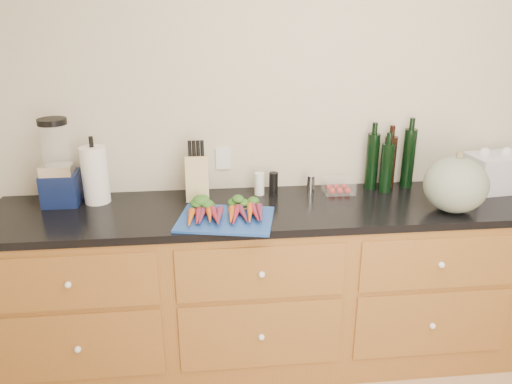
{
  "coord_description": "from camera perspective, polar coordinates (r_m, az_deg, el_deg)",
  "views": [
    {
      "loc": [
        -0.7,
        -1.1,
        1.92
      ],
      "look_at": [
        -0.45,
        1.2,
        1.06
      ],
      "focal_mm": 35.0,
      "sensor_mm": 36.0,
      "label": 1
    }
  ],
  "objects": [
    {
      "name": "cutting_board",
      "position": [
        2.45,
        -3.49,
        -3.12
      ],
      "size": [
        0.52,
        0.43,
        0.01
      ],
      "primitive_type": "cube",
      "rotation": [
        0.0,
        0.0,
        -0.21
      ],
      "color": "#1B4397",
      "rests_on": "countertop"
    },
    {
      "name": "cabinets",
      "position": [
        2.9,
        8.9,
        -10.34
      ],
      "size": [
        3.6,
        0.64,
        0.9
      ],
      "color": "brown",
      "rests_on": "ground"
    },
    {
      "name": "squash",
      "position": [
        2.7,
        21.85,
        0.79
      ],
      "size": [
        0.32,
        0.32,
        0.28
      ],
      "primitive_type": "ellipsoid",
      "color": "#606E5C",
      "rests_on": "countertop"
    },
    {
      "name": "tomato_box",
      "position": [
        2.84,
        9.42,
        0.72
      ],
      "size": [
        0.17,
        0.13,
        0.08
      ],
      "primitive_type": "cube",
      "color": "white",
      "rests_on": "countertop"
    },
    {
      "name": "carrots",
      "position": [
        2.47,
        -3.55,
        -2.19
      ],
      "size": [
        0.37,
        0.28,
        0.05
      ],
      "color": "#C85617",
      "rests_on": "cutting_board"
    },
    {
      "name": "canister_chrome",
      "position": [
        2.81,
        6.25,
        0.91
      ],
      "size": [
        0.04,
        0.04,
        0.1
      ],
      "primitive_type": "cylinder",
      "color": "silver",
      "rests_on": "countertop"
    },
    {
      "name": "countertop",
      "position": [
        2.7,
        9.41,
        -1.7
      ],
      "size": [
        3.64,
        0.62,
        0.04
      ],
      "primitive_type": "cube",
      "color": "black",
      "rests_on": "cabinets"
    },
    {
      "name": "wall_back",
      "position": [
        2.89,
        8.18,
        7.75
      ],
      "size": [
        4.1,
        0.05,
        2.6
      ],
      "primitive_type": "cube",
      "color": "beige",
      "rests_on": "ground"
    },
    {
      "name": "grocery_bag",
      "position": [
        3.12,
        25.41,
        2.02
      ],
      "size": [
        0.3,
        0.25,
        0.2
      ],
      "primitive_type": null,
      "rotation": [
        0.0,
        0.0,
        0.11
      ],
      "color": "white",
      "rests_on": "countertop"
    },
    {
      "name": "knife_block",
      "position": [
        2.69,
        -6.74,
        1.55
      ],
      "size": [
        0.12,
        0.12,
        0.24
      ],
      "primitive_type": "cube",
      "color": "tan",
      "rests_on": "countertop"
    },
    {
      "name": "grinder_salt",
      "position": [
        2.76,
        0.39,
        0.94
      ],
      "size": [
        0.05,
        0.05,
        0.13
      ],
      "primitive_type": "cylinder",
      "color": "white",
      "rests_on": "countertop"
    },
    {
      "name": "grinder_pepper",
      "position": [
        2.77,
        2.01,
        0.99
      ],
      "size": [
        0.05,
        0.05,
        0.13
      ],
      "primitive_type": "cylinder",
      "color": "black",
      "rests_on": "countertop"
    },
    {
      "name": "paper_towel",
      "position": [
        2.76,
        -17.92,
        1.86
      ],
      "size": [
        0.13,
        0.13,
        0.3
      ],
      "primitive_type": "cylinder",
      "color": "white",
      "rests_on": "countertop"
    },
    {
      "name": "blender_appliance",
      "position": [
        2.79,
        -21.66,
        2.61
      ],
      "size": [
        0.18,
        0.18,
        0.46
      ],
      "color": "#0E1943",
      "rests_on": "countertop"
    },
    {
      "name": "bottles",
      "position": [
        2.93,
        15.02,
        3.31
      ],
      "size": [
        0.28,
        0.14,
        0.34
      ],
      "color": "black",
      "rests_on": "countertop"
    }
  ]
}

